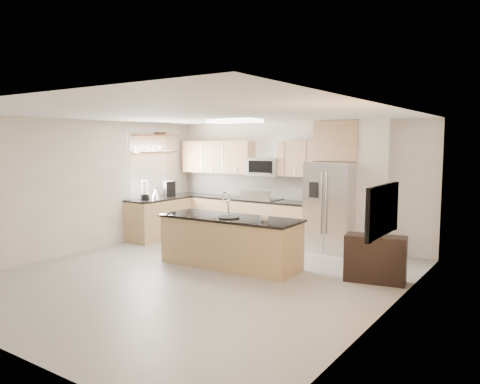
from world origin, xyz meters
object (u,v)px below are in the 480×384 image
Objects in this scene: cup at (264,218)px; kettle at (156,193)px; refrigerator at (332,207)px; coffee_maker at (169,189)px; island at (230,241)px; flower_vase at (380,216)px; range at (262,220)px; television at (374,210)px; microwave at (265,167)px; credenza at (375,259)px; platter at (228,217)px; blender at (145,191)px; bowl at (161,133)px.

kettle reaches higher than cup.
refrigerator is 5.05× the size of coffee_maker.
island reaches higher than coffee_maker.
range is at bearing 152.35° from flower_vase.
cup is at bearing -57.48° from range.
television is (3.51, -3.12, 0.88)m from range.
microwave is 2.49m from kettle.
credenza is at bearing 9.27° from island.
microwave is at bearing 150.60° from flower_vase.
island is 2.47m from credenza.
island is 0.46m from platter.
refrigerator is at bearing -5.86° from microwave.
range is at bearing 18.12° from coffee_maker.
credenza is at bearing 19.41° from cup.
flower_vase is at bearing 8.27° from island.
cup is 2.35m from television.
platter is at bearing -72.81° from range.
refrigerator reaches higher than cup.
microwave is 1.95× the size of platter.
kettle reaches higher than credenza.
microwave is at bearing 121.11° from cup.
flower_vase is (3.12, -1.76, -0.58)m from microwave.
blender is 1.20× the size of coffee_maker.
coffee_maker is 0.56× the size of flower_vase.
cup is at bearing -162.21° from flower_vase.
blender reaches higher than credenza.
platter is 2.86m from blender.
microwave is at bearing 139.81° from credenza.
blender is (-2.07, -1.48, 0.63)m from range.
credenza is 2.34× the size of platter.
coffee_maker is 0.33× the size of television.
bowl reaches higher than blender.
island reaches higher than kettle.
blender is at bearing 165.09° from island.
kettle reaches higher than range.
television is (3.51, -3.24, -0.28)m from microwave.
microwave is 0.43× the size of refrigerator.
island is 0.90m from cup.
blender is at bearing -159.04° from refrigerator.
coffee_maker is (-2.09, -0.69, 0.62)m from range.
microwave is 2.53m from platter.
flower_vase reaches higher than range.
bowl reaches higher than platter.
flower_vase is (5.37, -0.86, -1.33)m from bowl.
cup is 1.82m from flower_vase.
microwave is 1.82m from refrigerator.
kettle is (-2.02, -1.32, -0.59)m from microwave.
platter is at bearing -14.67° from blender.
bowl reaches higher than flower_vase.
bowl reaches higher than refrigerator.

